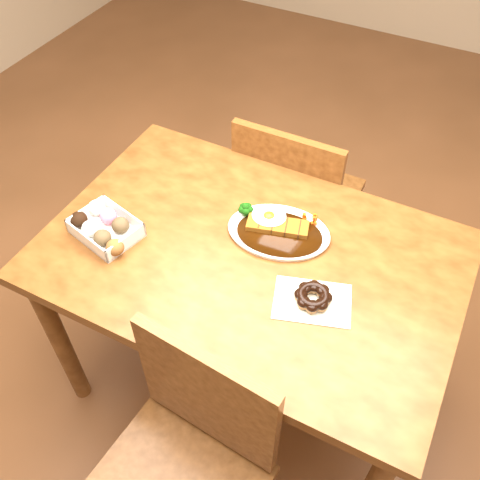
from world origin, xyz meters
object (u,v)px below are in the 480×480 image
at_px(donut_box, 104,227).
at_px(table, 250,274).
at_px(chair_far, 294,200).
at_px(katsu_curry_plate, 277,229).
at_px(chair_near, 184,467).
at_px(pon_de_ring, 313,297).

bearing_deg(donut_box, table, 16.81).
distance_m(chair_far, katsu_curry_plate, 0.52).
relative_size(chair_far, katsu_curry_plate, 2.58).
bearing_deg(table, chair_near, -81.99).
bearing_deg(chair_near, chair_far, 102.67).
relative_size(table, chair_far, 1.38).
height_order(chair_near, katsu_curry_plate, chair_near).
xyz_separation_m(chair_far, chair_near, (0.14, -1.07, 0.00)).
height_order(table, katsu_curry_plate, katsu_curry_plate).
relative_size(katsu_curry_plate, donut_box, 1.50).
xyz_separation_m(chair_near, donut_box, (-0.50, 0.41, 0.30)).
relative_size(table, chair_near, 1.38).
distance_m(chair_near, donut_box, 0.71).
relative_size(table, donut_box, 5.33).
bearing_deg(pon_de_ring, table, 160.85).
bearing_deg(katsu_curry_plate, chair_far, 103.77).
relative_size(table, katsu_curry_plate, 3.56).
height_order(chair_far, katsu_curry_plate, chair_far).
bearing_deg(chair_far, pon_de_ring, 115.13).
distance_m(chair_far, pon_de_ring, 0.74).
bearing_deg(katsu_curry_plate, chair_near, -86.47).
bearing_deg(chair_near, pon_de_ring, 76.90).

